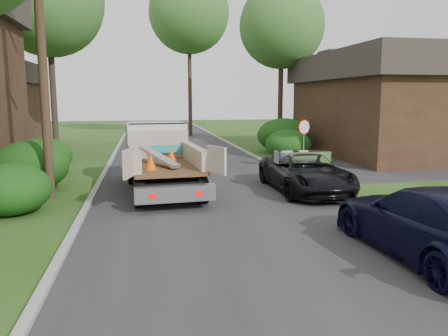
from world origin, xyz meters
name	(u,v)px	position (x,y,z in m)	size (l,w,h in m)	color
ground	(235,233)	(0.00, 0.00, 0.00)	(120.00, 120.00, 0.00)	#254413
road	(193,171)	(0.00, 10.00, 0.00)	(8.00, 90.00, 0.02)	#28282B
side_street	(430,167)	(12.00, 9.00, 0.01)	(16.00, 7.00, 0.02)	#28282B
curb_left	(105,172)	(-4.10, 10.00, 0.06)	(0.20, 90.00, 0.12)	#9E9E99
curb_right	(275,167)	(4.10, 10.00, 0.06)	(0.20, 90.00, 0.12)	#9E9E99
stop_sign	(304,134)	(5.20, 9.00, 1.78)	(0.71, 0.32, 2.48)	slate
utility_pole	(42,45)	(-5.48, 4.98, 5.17)	(2.42, 1.25, 10.00)	#382619
house_right	(396,103)	(13.00, 14.00, 3.16)	(9.72, 12.96, 6.20)	#341F15
hedge_left_a	(11,189)	(-6.20, 3.00, 0.77)	(2.34, 2.34, 1.53)	#153F0E
hedge_left_b	(30,166)	(-6.50, 6.50, 0.94)	(2.86, 2.86, 1.87)	#153F0E
hedge_left_c	(42,156)	(-6.80, 10.00, 0.85)	(2.60, 2.60, 1.70)	#153F0E
hedge_right_a	(288,144)	(5.80, 13.00, 0.85)	(2.60, 2.60, 1.70)	#153F0E
hedge_right_b	(284,135)	(6.50, 16.00, 1.10)	(3.38, 3.38, 2.21)	#153F0E
tree_left_far	(48,1)	(-7.50, 17.00, 8.98)	(6.40, 6.40, 12.20)	#2D2119
tree_right_far	(282,26)	(7.50, 20.00, 8.48)	(6.00, 6.00, 11.50)	#2D2119
tree_center_far	(189,13)	(2.00, 30.00, 10.98)	(7.20, 7.20, 14.60)	#2D2119
flatbed_truck	(159,153)	(-1.70, 6.37, 1.35)	(3.22, 6.73, 2.48)	black
black_pickup	(305,172)	(3.60, 4.50, 0.72)	(2.39, 5.19, 1.44)	black
navy_suv	(431,222)	(3.80, -2.50, 0.80)	(2.23, 5.48, 1.59)	black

